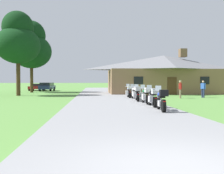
# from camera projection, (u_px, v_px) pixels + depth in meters

# --- Properties ---
(ground_plane) EXTENTS (500.00, 500.00, 0.00)m
(ground_plane) POSITION_uv_depth(u_px,v_px,m) (108.00, 98.00, 24.31)
(ground_plane) COLOR #56893D
(asphalt_driveway) EXTENTS (6.40, 80.00, 0.06)m
(asphalt_driveway) POSITION_uv_depth(u_px,v_px,m) (110.00, 99.00, 22.32)
(asphalt_driveway) COLOR gray
(asphalt_driveway) RESTS_ON ground
(motorcycle_blue_nearest_to_camera) EXTENTS (0.67, 2.08, 1.30)m
(motorcycle_blue_nearest_to_camera) POSITION_uv_depth(u_px,v_px,m) (161.00, 100.00, 12.93)
(motorcycle_blue_nearest_to_camera) COLOR black
(motorcycle_blue_nearest_to_camera) RESTS_ON asphalt_driveway
(motorcycle_black_second_in_row) EXTENTS (0.72, 2.08, 1.30)m
(motorcycle_black_second_in_row) POSITION_uv_depth(u_px,v_px,m) (153.00, 98.00, 15.09)
(motorcycle_black_second_in_row) COLOR black
(motorcycle_black_second_in_row) RESTS_ON asphalt_driveway
(motorcycle_green_third_in_row) EXTENTS (0.73, 2.08, 1.30)m
(motorcycle_green_third_in_row) POSITION_uv_depth(u_px,v_px,m) (146.00, 96.00, 17.10)
(motorcycle_green_third_in_row) COLOR black
(motorcycle_green_third_in_row) RESTS_ON asphalt_driveway
(motorcycle_blue_fourth_in_row) EXTENTS (0.82, 2.08, 1.30)m
(motorcycle_blue_fourth_in_row) POSITION_uv_depth(u_px,v_px,m) (138.00, 94.00, 19.43)
(motorcycle_blue_fourth_in_row) COLOR black
(motorcycle_blue_fourth_in_row) RESTS_ON asphalt_driveway
(motorcycle_silver_fifth_in_row) EXTENTS (0.84, 2.08, 1.30)m
(motorcycle_silver_fifth_in_row) POSITION_uv_depth(u_px,v_px,m) (135.00, 93.00, 21.59)
(motorcycle_silver_fifth_in_row) COLOR black
(motorcycle_silver_fifth_in_row) RESTS_ON asphalt_driveway
(motorcycle_blue_farthest_in_row) EXTENTS (0.73, 2.08, 1.30)m
(motorcycle_blue_farthest_in_row) POSITION_uv_depth(u_px,v_px,m) (129.00, 92.00, 23.67)
(motorcycle_blue_farthest_in_row) COLOR black
(motorcycle_blue_farthest_in_row) RESTS_ON asphalt_driveway
(stone_lodge) EXTENTS (15.19, 7.43, 5.93)m
(stone_lodge) POSITION_uv_depth(u_px,v_px,m) (164.00, 74.00, 33.13)
(stone_lodge) COLOR brown
(stone_lodge) RESTS_ON ground
(bystander_red_shirt_near_lodge) EXTENTS (0.27, 0.55, 1.69)m
(bystander_red_shirt_near_lodge) POSITION_uv_depth(u_px,v_px,m) (180.00, 88.00, 23.63)
(bystander_red_shirt_near_lodge) COLOR #75664C
(bystander_red_shirt_near_lodge) RESTS_ON ground
(bystander_blue_shirt_beside_signpost) EXTENTS (0.37, 0.49, 1.67)m
(bystander_blue_shirt_beside_signpost) POSITION_uv_depth(u_px,v_px,m) (203.00, 88.00, 24.52)
(bystander_blue_shirt_beside_signpost) COLOR navy
(bystander_blue_shirt_beside_signpost) RESTS_ON ground
(tree_left_near) EXTENTS (4.84, 4.84, 9.37)m
(tree_left_near) POSITION_uv_depth(u_px,v_px,m) (18.00, 40.00, 27.75)
(tree_left_near) COLOR #422D19
(tree_left_near) RESTS_ON ground
(tree_left_far) EXTENTS (5.69, 5.69, 10.31)m
(tree_left_far) POSITION_uv_depth(u_px,v_px,m) (31.00, 47.00, 35.95)
(tree_left_far) COLOR #422D19
(tree_left_far) RESTS_ON ground
(parked_navy_suv_far_left) EXTENTS (2.10, 4.69, 1.40)m
(parked_navy_suv_far_left) POSITION_uv_depth(u_px,v_px,m) (47.00, 86.00, 41.60)
(parked_navy_suv_far_left) COLOR navy
(parked_navy_suv_far_left) RESTS_ON ground
(parked_red_sedan_far_left) EXTENTS (1.94, 4.22, 1.20)m
(parked_red_sedan_far_left) POSITION_uv_depth(u_px,v_px,m) (36.00, 87.00, 43.57)
(parked_red_sedan_far_left) COLOR maroon
(parked_red_sedan_far_left) RESTS_ON ground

